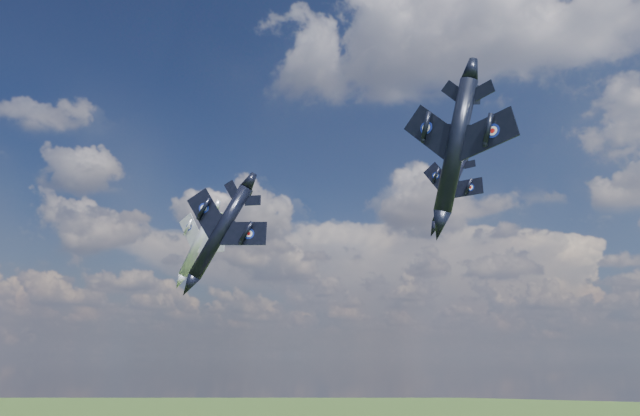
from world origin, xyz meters
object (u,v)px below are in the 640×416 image
at_px(jet_right_navy, 456,145).
at_px(jet_high_navy, 450,189).
at_px(jet_lead_navy, 220,232).
at_px(jet_left_silver, 198,243).

height_order(jet_right_navy, jet_high_navy, jet_high_navy).
xyz_separation_m(jet_lead_navy, jet_left_silver, (-19.79, 25.66, 4.32)).
bearing_deg(jet_right_navy, jet_lead_navy, -171.53).
xyz_separation_m(jet_right_navy, jet_left_silver, (-45.89, 29.76, -0.64)).
relative_size(jet_right_navy, jet_high_navy, 1.21).
xyz_separation_m(jet_right_navy, jet_high_navy, (-6.33, 31.22, 4.42)).
bearing_deg(jet_left_silver, jet_high_navy, 9.67).
bearing_deg(jet_left_silver, jet_right_navy, -25.41).
height_order(jet_lead_navy, jet_high_navy, jet_high_navy).
distance_m(jet_lead_navy, jet_left_silver, 32.69).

